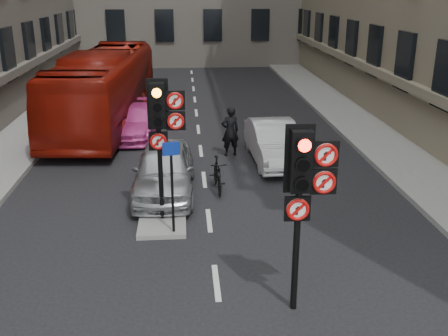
{
  "coord_description": "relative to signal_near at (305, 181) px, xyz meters",
  "views": [
    {
      "loc": [
        -0.57,
        -7.37,
        5.83
      ],
      "look_at": [
        0.14,
        1.73,
        2.6
      ],
      "focal_mm": 42.0,
      "sensor_mm": 36.0,
      "label": 1
    }
  ],
  "objects": [
    {
      "name": "info_sign",
      "position": [
        -2.39,
        3.19,
        -0.99
      ],
      "size": [
        0.39,
        0.15,
        2.28
      ],
      "rotation": [
        0.0,
        0.0,
        0.2
      ],
      "color": "black",
      "rests_on": "centre_island"
    },
    {
      "name": "car_white",
      "position": [
        0.98,
        8.62,
        -1.89
      ],
      "size": [
        1.62,
        4.25,
        1.38
      ],
      "primitive_type": "imported",
      "rotation": [
        0.0,
        0.0,
        0.04
      ],
      "color": "silver",
      "rests_on": "ground"
    },
    {
      "name": "motorcycle",
      "position": [
        -1.13,
        6.08,
        -2.09
      ],
      "size": [
        0.55,
        1.66,
        0.99
      ],
      "primitive_type": "imported",
      "rotation": [
        0.0,
        0.0,
        0.05
      ],
      "color": "black",
      "rests_on": "ground"
    },
    {
      "name": "car_silver",
      "position": [
        -2.68,
        6.01,
        -1.86
      ],
      "size": [
        1.82,
        4.3,
        1.45
      ],
      "primitive_type": "imported",
      "rotation": [
        0.0,
        0.0,
        -0.03
      ],
      "color": "#A7AAAE",
      "rests_on": "ground"
    },
    {
      "name": "centre_island",
      "position": [
        -2.69,
        4.01,
        -2.52
      ],
      "size": [
        1.2,
        2.0,
        0.12
      ],
      "primitive_type": "cube",
      "color": "gray",
      "rests_on": "ground"
    },
    {
      "name": "pavement_right",
      "position": [
        5.71,
        11.01,
        -2.5
      ],
      "size": [
        3.0,
        50.0,
        0.16
      ],
      "primitive_type": "cube",
      "color": "gray",
      "rests_on": "ground"
    },
    {
      "name": "car_pink",
      "position": [
        -4.02,
        12.18,
        -1.98
      ],
      "size": [
        2.09,
        4.31,
        1.21
      ],
      "primitive_type": "imported",
      "rotation": [
        0.0,
        0.0,
        -0.1
      ],
      "color": "#D73F98",
      "rests_on": "ground"
    },
    {
      "name": "signal_near",
      "position": [
        0.0,
        0.0,
        0.0
      ],
      "size": [
        0.91,
        0.4,
        3.58
      ],
      "color": "black",
      "rests_on": "ground"
    },
    {
      "name": "pavement_left",
      "position": [
        -8.69,
        11.01,
        -2.5
      ],
      "size": [
        3.0,
        50.0,
        0.16
      ],
      "primitive_type": "cube",
      "color": "gray",
      "rests_on": "ground"
    },
    {
      "name": "motorcyclist",
      "position": [
        -0.46,
        9.4,
        -1.69
      ],
      "size": [
        0.74,
        0.58,
        1.79
      ],
      "primitive_type": "imported",
      "rotation": [
        0.0,
        0.0,
        3.4
      ],
      "color": "black",
      "rests_on": "ground"
    },
    {
      "name": "bus_red",
      "position": [
        -5.42,
        14.12,
        -1.0
      ],
      "size": [
        3.52,
        11.56,
        3.17
      ],
      "primitive_type": "imported",
      "rotation": [
        0.0,
        0.0,
        -0.08
      ],
      "color": "maroon",
      "rests_on": "ground"
    },
    {
      "name": "signal_far",
      "position": [
        -2.6,
        4.0,
        0.12
      ],
      "size": [
        0.91,
        0.4,
        3.58
      ],
      "color": "black",
      "rests_on": "centre_island"
    }
  ]
}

